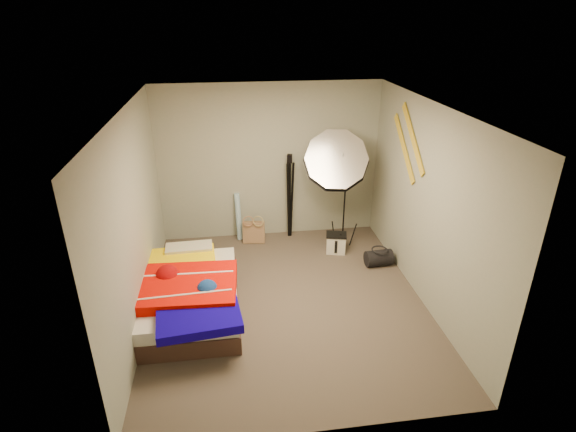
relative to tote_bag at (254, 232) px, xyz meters
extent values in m
plane|color=brown|center=(0.30, -1.72, -0.18)|extent=(4.00, 4.00, 0.00)
plane|color=silver|center=(0.30, -1.72, 2.32)|extent=(4.00, 4.00, 0.00)
plane|color=gray|center=(0.30, 0.28, 1.07)|extent=(3.50, 0.00, 3.50)
plane|color=gray|center=(0.30, -3.72, 1.07)|extent=(3.50, 0.00, 3.50)
plane|color=gray|center=(-1.45, -1.72, 1.07)|extent=(0.00, 4.00, 4.00)
plane|color=gray|center=(2.05, -1.72, 1.07)|extent=(0.00, 4.00, 4.00)
cube|color=#A27D5A|center=(0.00, 0.00, 0.00)|extent=(0.37, 0.20, 0.36)
cylinder|color=#4D9BC7|center=(-0.23, 0.18, 0.21)|extent=(0.12, 0.23, 0.78)
cube|color=silver|center=(1.24, -0.52, -0.03)|extent=(0.33, 0.27, 0.29)
cylinder|color=black|center=(1.78, -0.99, -0.06)|extent=(0.41, 0.27, 0.24)
cube|color=gold|center=(2.03, -1.12, 1.77)|extent=(0.02, 0.91, 0.78)
cube|color=gold|center=(2.03, -0.87, 1.57)|extent=(0.02, 0.91, 0.78)
cube|color=#412A22|center=(-0.95, -1.74, -0.06)|extent=(1.25, 1.79, 0.23)
cube|color=silver|center=(-0.95, -1.74, 0.14)|extent=(1.22, 1.75, 0.16)
cube|color=yellow|center=(-1.08, -1.34, 0.25)|extent=(1.04, 0.93, 0.13)
cube|color=#E20B00|center=(-0.90, -1.88, 0.27)|extent=(1.17, 1.00, 0.14)
cube|color=#0C00A4|center=(-0.77, -2.41, 0.24)|extent=(0.96, 0.81, 0.11)
cube|color=#D49B9A|center=(-0.95, -0.98, 0.29)|extent=(0.64, 0.31, 0.13)
cylinder|color=black|center=(1.40, -0.31, 0.59)|extent=(0.03, 0.03, 1.54)
cube|color=black|center=(1.40, -0.31, 1.32)|extent=(0.07, 0.07, 0.10)
cone|color=silver|center=(1.21, -0.39, 1.27)|extent=(1.25, 0.98, 1.13)
cylinder|color=black|center=(0.61, 0.15, 0.46)|extent=(0.05, 0.05, 1.28)
cube|color=black|center=(0.61, 0.15, 1.17)|extent=(0.09, 0.09, 0.13)
camera|label=1|loc=(-0.36, -6.51, 3.29)|focal=28.00mm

